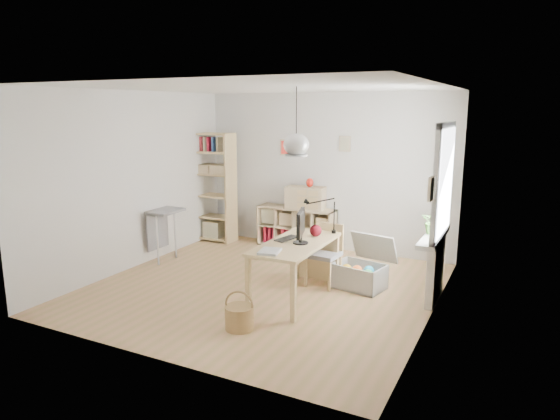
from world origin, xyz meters
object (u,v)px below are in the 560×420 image
at_px(desk, 296,249).
at_px(tall_bookshelf, 213,183).
at_px(cube_shelf, 296,230).
at_px(chair, 325,251).
at_px(drawer_chest, 306,198).
at_px(monitor, 301,225).
at_px(storage_chest, 362,271).

distance_m(desk, tall_bookshelf, 3.27).
distance_m(cube_shelf, chair, 1.97).
xyz_separation_m(chair, drawer_chest, (-0.98, 1.53, 0.42)).
relative_size(desk, monitor, 3.12).
height_order(storage_chest, drawer_chest, drawer_chest).
bearing_deg(cube_shelf, monitor, -63.94).
bearing_deg(drawer_chest, storage_chest, -49.11).
bearing_deg(storage_chest, monitor, -114.74).
bearing_deg(storage_chest, cube_shelf, 150.73).
relative_size(cube_shelf, chair, 1.64).
distance_m(tall_bookshelf, drawer_chest, 1.78).
height_order(monitor, drawer_chest, monitor).
bearing_deg(chair, tall_bookshelf, 158.87).
height_order(desk, monitor, monitor).
relative_size(desk, cube_shelf, 1.07).
height_order(chair, monitor, monitor).
height_order(cube_shelf, drawer_chest, drawer_chest).
distance_m(chair, drawer_chest, 1.87).
bearing_deg(drawer_chest, chair, -62.92).
relative_size(cube_shelf, drawer_chest, 2.09).
xyz_separation_m(cube_shelf, storage_chest, (1.68, -1.45, -0.07)).
height_order(desk, cube_shelf, desk).
relative_size(desk, storage_chest, 1.72).
bearing_deg(monitor, chair, 66.27).
relative_size(tall_bookshelf, monitor, 4.15).
xyz_separation_m(desk, storage_chest, (0.66, 0.78, -0.43)).
relative_size(tall_bookshelf, chair, 2.34).
distance_m(storage_chest, monitor, 1.24).
distance_m(cube_shelf, monitor, 2.60).
relative_size(cube_shelf, tall_bookshelf, 0.70).
relative_size(chair, storage_chest, 0.98).
bearing_deg(desk, monitor, -11.76).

